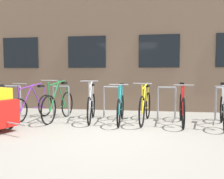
% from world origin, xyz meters
% --- Properties ---
extents(ground_plane, '(42.00, 42.00, 0.00)m').
position_xyz_m(ground_plane, '(0.00, 0.00, 0.00)').
color(ground_plane, gray).
extents(storefront_building, '(28.00, 7.25, 5.28)m').
position_xyz_m(storefront_building, '(0.00, 6.80, 2.64)').
color(storefront_building, '#7A604C').
rests_on(storefront_building, ground).
extents(bike_rack, '(6.51, 0.05, 0.89)m').
position_xyz_m(bike_rack, '(-0.15, 1.90, 0.52)').
color(bike_rack, gray).
rests_on(bike_rack, ground).
extents(bicycle_silver, '(0.44, 1.69, 1.09)m').
position_xyz_m(bicycle_silver, '(-0.64, 1.42, 0.39)').
color(bicycle_silver, black).
rests_on(bicycle_silver, ground).
extents(bicycle_yellow, '(0.44, 1.82, 1.04)m').
position_xyz_m(bicycle_yellow, '(0.77, 1.45, 0.40)').
color(bicycle_yellow, black).
rests_on(bicycle_yellow, ground).
extents(bicycle_purple, '(0.54, 1.68, 1.02)m').
position_xyz_m(bicycle_purple, '(-2.28, 1.43, 0.36)').
color(bicycle_purple, black).
rests_on(bicycle_purple, ground).
extents(bicycle_red, '(0.44, 1.72, 1.03)m').
position_xyz_m(bicycle_red, '(1.67, 1.36, 0.39)').
color(bicycle_red, black).
rests_on(bicycle_red, ground).
extents(bicycle_white, '(0.55, 1.69, 1.04)m').
position_xyz_m(bicycle_white, '(2.60, 1.25, 0.38)').
color(bicycle_white, black).
rests_on(bicycle_white, ground).
extents(bicycle_green, '(0.44, 1.83, 1.11)m').
position_xyz_m(bicycle_green, '(-1.52, 1.39, 0.40)').
color(bicycle_green, black).
rests_on(bicycle_green, ground).
extents(bicycle_teal, '(0.44, 1.75, 1.02)m').
position_xyz_m(bicycle_teal, '(0.15, 1.33, 0.38)').
color(bicycle_teal, black).
rests_on(bicycle_teal, ground).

